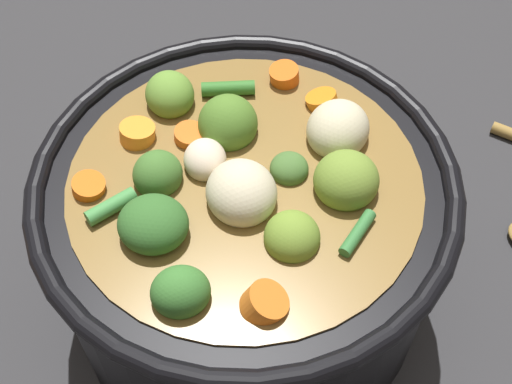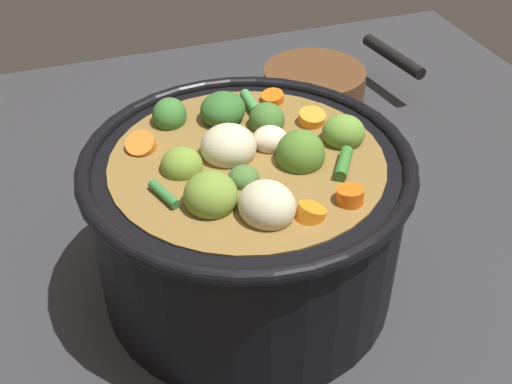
% 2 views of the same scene
% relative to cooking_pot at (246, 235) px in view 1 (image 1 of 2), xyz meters
% --- Properties ---
extents(ground_plane, '(1.10, 1.10, 0.00)m').
position_rel_cooking_pot_xyz_m(ground_plane, '(0.00, 0.00, -0.08)').
color(ground_plane, '#2D2D30').
extents(cooking_pot, '(0.30, 0.30, 0.18)m').
position_rel_cooking_pot_xyz_m(cooking_pot, '(0.00, 0.00, 0.00)').
color(cooking_pot, black).
rests_on(cooking_pot, ground_plane).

